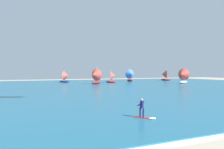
{
  "coord_description": "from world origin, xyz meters",
  "views": [
    {
      "loc": [
        -7.14,
        -3.72,
        4.14
      ],
      "look_at": [
        0.84,
        14.62,
        3.84
      ],
      "focal_mm": 35.07,
      "sensor_mm": 36.0,
      "label": 1
    }
  ],
  "objects": [
    {
      "name": "sailboat_center_horizon",
      "position": [
        15.44,
        61.54,
        2.6
      ],
      "size": [
        4.91,
        4.56,
        5.46
      ],
      "color": "maroon",
      "rests_on": "ocean"
    },
    {
      "name": "sailboat_far_right",
      "position": [
        51.36,
        73.83,
        2.48
      ],
      "size": [
        4.67,
        4.22,
        5.19
      ],
      "color": "maroon",
      "rests_on": "ocean"
    },
    {
      "name": "sailboat_leading",
      "position": [
        34.72,
        73.85,
        2.58
      ],
      "size": [
        3.94,
        4.64,
        5.4
      ],
      "color": "maroon",
      "rests_on": "ocean"
    },
    {
      "name": "sailboat_outermost",
      "position": [
        8.93,
        74.85,
        2.14
      ],
      "size": [
        4.02,
        3.74,
        4.46
      ],
      "color": "navy",
      "rests_on": "ocean"
    },
    {
      "name": "kitesurfer",
      "position": [
        2.91,
        12.47,
        0.7
      ],
      "size": [
        1.7,
        1.86,
        1.67
      ],
      "color": "red",
      "rests_on": "ocean"
    },
    {
      "name": "shoreline_foam",
      "position": [
        2.57,
        6.51,
        0.01
      ],
      "size": [
        93.66,
        1.46,
        0.01
      ],
      "primitive_type": "cube",
      "color": "white",
      "rests_on": "ground"
    },
    {
      "name": "sailboat_anchored_offshore",
      "position": [
        23.65,
        66.43,
        2.15
      ],
      "size": [
        3.98,
        3.57,
        4.48
      ],
      "color": "maroon",
      "rests_on": "ocean"
    },
    {
      "name": "sailboat_heeled_over",
      "position": [
        42.81,
        52.85,
        2.65
      ],
      "size": [
        4.95,
        4.44,
        5.57
      ],
      "color": "silver",
      "rests_on": "ocean"
    },
    {
      "name": "ocean",
      "position": [
        0.0,
        51.51,
        0.05
      ],
      "size": [
        160.0,
        90.0,
        0.1
      ],
      "primitive_type": "cube",
      "color": "#1E607F",
      "rests_on": "ground"
    }
  ]
}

